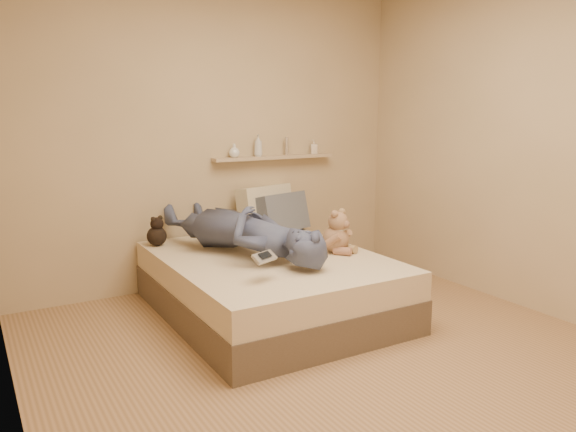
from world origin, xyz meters
TOP-DOWN VIEW (x-y plane):
  - room at (0.00, 0.00)m, footprint 3.80×3.80m
  - bed at (0.00, 0.93)m, footprint 1.50×1.90m
  - game_console at (-0.33, 0.39)m, footprint 0.19×0.14m
  - teddy_bear at (0.50, 0.75)m, footprint 0.27×0.28m
  - dark_plush at (-0.63, 1.66)m, footprint 0.16×0.16m
  - pillow_cream at (0.41, 1.76)m, footprint 0.59×0.36m
  - pillow_grey at (0.52, 1.62)m, footprint 0.54×0.34m
  - person at (-0.15, 1.08)m, footprint 0.96×1.68m
  - wall_shelf at (0.55, 1.84)m, footprint 1.20×0.12m
  - shelf_bottles at (0.42, 1.84)m, footprint 0.94×0.13m

SIDE VIEW (x-z plane):
  - bed at x=0.00m, z-range 0.00..0.45m
  - dark_plush at x=-0.63m, z-range 0.43..0.68m
  - teddy_bear at x=0.50m, z-range 0.42..0.76m
  - game_console at x=-0.33m, z-range 0.58..0.64m
  - pillow_grey at x=0.52m, z-range 0.44..0.80m
  - person at x=-0.15m, z-range 0.45..0.83m
  - pillow_cream at x=0.41m, z-range 0.44..0.86m
  - wall_shelf at x=0.55m, z-range 1.09..1.11m
  - shelf_bottles at x=0.42m, z-range 1.09..1.29m
  - room at x=0.00m, z-range -0.60..3.20m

